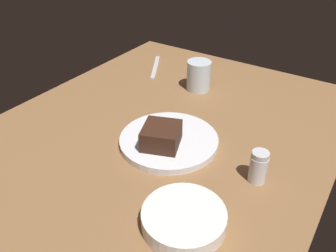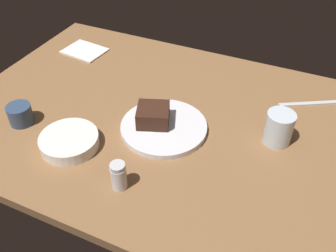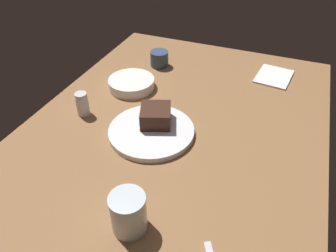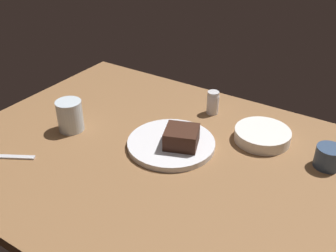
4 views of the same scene
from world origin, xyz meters
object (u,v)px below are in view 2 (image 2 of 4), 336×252
Objects in this scene: folded_napkin at (85,51)px; butter_knife at (309,104)px; chocolate_cake_slice at (154,116)px; coffee_cup at (20,114)px; water_glass at (279,128)px; dessert_plate at (164,127)px; side_bowl at (69,141)px; salt_shaker at (119,176)px.

butter_knife is at bearing 0.77° from folded_napkin.
chocolate_cake_slice is 1.28× the size of coffee_cup.
water_glass is 71.46cm from coffee_cup.
coffee_cup reaches higher than dessert_plate.
side_bowl reaches higher than butter_knife.
salt_shaker is at bearing -19.11° from side_bowl.
chocolate_cake_slice is 38.14cm from coffee_cup.
side_bowl is 0.82× the size of butter_knife.
salt_shaker reaches higher than folded_napkin.
water_glass is 0.62× the size of folded_napkin.
butter_knife is at bearing 30.13° from coffee_cup.
butter_knife is (36.41, 51.98, -3.39)cm from salt_shaker.
side_bowl is 71.70cm from butter_knife.
side_bowl is at bearing -136.38° from chocolate_cake_slice.
water_glass reaches higher than chocolate_cake_slice.
chocolate_cake_slice is at bearing 94.85° from salt_shaker.
side_bowl reaches higher than dessert_plate.
dessert_plate reaches higher than butter_knife.
dessert_plate is 3.56× the size of coffee_cup.
chocolate_cake_slice reaches higher than folded_napkin.
dessert_plate reaches higher than folded_napkin.
side_bowl is (-19.08, 6.61, -1.97)cm from salt_shaker.
coffee_cup reaches higher than side_bowl.
dessert_plate is at bearing 87.76° from salt_shaker.
salt_shaker is 0.50× the size of folded_napkin.
coffee_cup is at bearing 172.27° from side_bowl.
chocolate_cake_slice is 48.27cm from butter_knife.
coffee_cup is (-37.47, 9.11, -0.79)cm from salt_shaker.
folded_napkin is (-45.51, 27.94, -0.52)cm from dessert_plate.
dessert_plate is 45.87cm from butter_knife.
salt_shaker is at bearing -48.76° from folded_napkin.
dessert_plate is at bearing 19.85° from coffee_cup.
salt_shaker is at bearing 25.68° from butter_knife.
water_glass is 0.48× the size of butter_knife.
water_glass is (30.45, 31.27, 0.94)cm from salt_shaker.
chocolate_cake_slice is at bearing 43.62° from side_bowl.
dessert_plate is at bearing 39.29° from side_bowl.
water_glass is at bearing 14.42° from chocolate_cake_slice.
butter_knife is at bearing 37.13° from chocolate_cake_slice.
side_bowl reaches higher than folded_napkin.
side_bowl is at bearing -140.71° from dessert_plate.
side_bowl is 18.59cm from coffee_cup.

